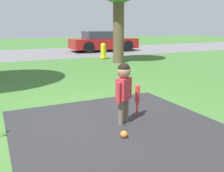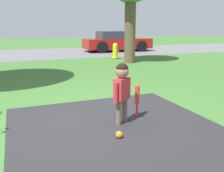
{
  "view_description": "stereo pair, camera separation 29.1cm",
  "coord_description": "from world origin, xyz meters",
  "px_view_note": "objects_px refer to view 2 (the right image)",
  "views": [
    {
      "loc": [
        -1.19,
        -3.52,
        1.44
      ],
      "look_at": [
        0.54,
        0.04,
        0.5
      ],
      "focal_mm": 40.0,
      "sensor_mm": 36.0,
      "label": 1
    },
    {
      "loc": [
        -0.92,
        -3.64,
        1.44
      ],
      "look_at": [
        0.54,
        0.04,
        0.5
      ],
      "focal_mm": 40.0,
      "sensor_mm": 36.0,
      "label": 2
    }
  ],
  "objects_px": {
    "baseball_bat": "(137,96)",
    "sports_ball": "(119,135)",
    "child": "(122,85)",
    "parked_car": "(117,42)",
    "fire_hydrant": "(115,51)"
  },
  "relations": [
    {
      "from": "baseball_bat",
      "to": "sports_ball",
      "type": "relative_size",
      "value": 5.62
    },
    {
      "from": "sports_ball",
      "to": "fire_hydrant",
      "type": "relative_size",
      "value": 0.13
    },
    {
      "from": "baseball_bat",
      "to": "parked_car",
      "type": "distance_m",
      "value": 11.25
    },
    {
      "from": "fire_hydrant",
      "to": "sports_ball",
      "type": "bearing_deg",
      "value": -112.02
    },
    {
      "from": "fire_hydrant",
      "to": "parked_car",
      "type": "distance_m",
      "value": 3.79
    },
    {
      "from": "child",
      "to": "parked_car",
      "type": "bearing_deg",
      "value": 34.72
    },
    {
      "from": "child",
      "to": "parked_car",
      "type": "height_order",
      "value": "parked_car"
    },
    {
      "from": "baseball_bat",
      "to": "sports_ball",
      "type": "height_order",
      "value": "baseball_bat"
    },
    {
      "from": "baseball_bat",
      "to": "parked_car",
      "type": "height_order",
      "value": "parked_car"
    },
    {
      "from": "sports_ball",
      "to": "parked_car",
      "type": "height_order",
      "value": "parked_car"
    },
    {
      "from": "child",
      "to": "sports_ball",
      "type": "distance_m",
      "value": 0.77
    },
    {
      "from": "fire_hydrant",
      "to": "parked_car",
      "type": "height_order",
      "value": "parked_car"
    },
    {
      "from": "parked_car",
      "to": "sports_ball",
      "type": "bearing_deg",
      "value": -111.23
    },
    {
      "from": "baseball_bat",
      "to": "fire_hydrant",
      "type": "xyz_separation_m",
      "value": [
        2.51,
        7.04,
        0.01
      ]
    },
    {
      "from": "baseball_bat",
      "to": "parked_car",
      "type": "relative_size",
      "value": 0.14
    }
  ]
}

